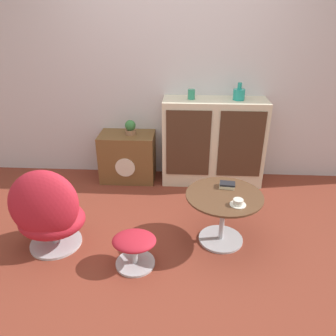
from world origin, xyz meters
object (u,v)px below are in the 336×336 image
Objects in this scene: sideboard at (213,142)px; vase_leftmost at (191,94)px; book_stack at (227,185)px; coffee_table at (223,209)px; teacup at (238,203)px; tv_console at (128,157)px; ottoman at (134,245)px; vase_inner_left at (239,94)px; potted_plant at (130,127)px; egg_chair at (48,213)px.

vase_leftmost is at bearing 179.17° from sideboard.
vase_leftmost is (-0.27, 0.00, 0.55)m from sideboard.
coffee_table is at bearing -105.14° from book_stack.
vase_leftmost reaches higher than teacup.
vase_leftmost is (0.74, 0.01, 0.77)m from tv_console.
ottoman is at bearing -147.64° from book_stack.
vase_leftmost is 0.73× the size of book_stack.
tv_console is (-1.01, -0.00, -0.21)m from sideboard.
teacup is at bearing 13.68° from ottoman.
vase_inner_left is (1.26, 0.01, 0.78)m from tv_console.
potted_plant is (-0.96, -0.00, 0.16)m from sideboard.
vase_leftmost reaches higher than book_stack.
vase_inner_left is at bearing 38.50° from egg_chair.
coffee_table is 4.46× the size of book_stack.
book_stack is at bearing -43.80° from tv_console.
tv_console is 0.82× the size of egg_chair.
vase_inner_left reaches higher than egg_chair.
potted_plant is (-0.69, -0.01, -0.39)m from vase_leftmost.
vase_leftmost is at bearing 0.56° from tv_console.
sideboard is 1.76× the size of coffee_table.
tv_console is 5.98× the size of vase_leftmost.
book_stack is (-0.06, 0.28, 0.00)m from teacup.
vase_inner_left is at bearing 0.89° from sideboard.
book_stack is at bearing -72.51° from vase_leftmost.
vase_leftmost reaches higher than sideboard.
egg_chair is 2.28m from vase_inner_left.
potted_plant is (0.05, 0.00, 0.37)m from tv_console.
tv_console is 1.48m from vase_inner_left.
potted_plant is at bearing 99.48° from ottoman.
potted_plant is (-0.25, 1.51, 0.47)m from ottoman.
egg_chair is 1.49m from coffee_table.
teacup is (1.12, -1.31, 0.21)m from tv_console.
teacup is at bearing -78.69° from book_stack.
potted_plant is 1.15× the size of book_stack.
sideboard is at bearing 93.23° from book_stack.
potted_plant is at bearing -179.69° from vase_inner_left.
tv_console is at bearing 101.33° from ottoman.
ottoman is at bearing -106.20° from vase_leftmost.
egg_chair is at bearing -110.07° from potted_plant.
book_stack is at bearing 11.99° from egg_chair.
sideboard is 1.70m from ottoman.
vase_inner_left is 1.27× the size of book_stack.
sideboard is 1.98m from egg_chair.
potted_plant is (-0.98, 1.15, 0.33)m from coffee_table.
teacup is at bearing -59.60° from coffee_table.
vase_leftmost is at bearing 106.19° from teacup.
ottoman is 2.69× the size of teacup.
sideboard is 7.83× the size of book_stack.
egg_chair is 2.22× the size of ottoman.
egg_chair is 4.63× the size of potted_plant.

